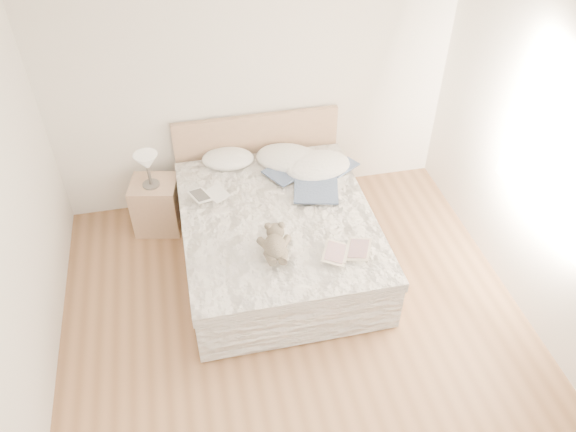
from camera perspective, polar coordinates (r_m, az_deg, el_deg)
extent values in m
cube|color=brown|center=(4.79, 1.73, -13.93)|extent=(4.00, 4.50, 0.00)
cube|color=white|center=(3.01, 2.80, 17.05)|extent=(4.00, 4.50, 0.00)
cube|color=white|center=(5.59, -3.56, 13.55)|extent=(4.00, 0.02, 2.70)
cube|color=white|center=(4.59, 27.17, 1.79)|extent=(0.02, 4.50, 2.70)
cube|color=white|center=(4.71, 25.49, 4.99)|extent=(0.02, 1.30, 1.10)
cube|color=tan|center=(5.44, -1.09, -3.58)|extent=(1.68, 2.08, 0.20)
cube|color=silver|center=(5.27, -1.13, -1.64)|extent=(1.60, 2.00, 0.30)
cube|color=silver|center=(5.11, -1.04, -0.45)|extent=(1.72, 2.05, 0.10)
cube|color=tan|center=(5.98, -3.13, 6.05)|extent=(1.70, 0.06, 1.00)
cube|color=tan|center=(5.83, -13.17, 1.07)|extent=(0.52, 0.48, 0.56)
cylinder|color=#504C46|center=(5.63, -13.73, 3.14)|extent=(0.17, 0.17, 0.02)
cylinder|color=#3D3732|center=(5.55, -13.93, 4.15)|extent=(0.03, 0.03, 0.23)
cone|color=beige|center=(5.47, -14.17, 5.35)|extent=(0.24, 0.24, 0.17)
ellipsoid|color=white|center=(5.73, -6.13, 5.82)|extent=(0.58, 0.45, 0.16)
ellipsoid|color=white|center=(5.70, 0.04, 5.88)|extent=(0.80, 0.72, 0.20)
ellipsoid|color=white|center=(5.60, 3.02, 5.10)|extent=(0.71, 0.53, 0.20)
cube|color=white|center=(5.29, -8.06, 2.11)|extent=(0.40, 0.35, 0.03)
cube|color=beige|center=(4.71, 5.99, -3.62)|extent=(0.49, 0.43, 0.03)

